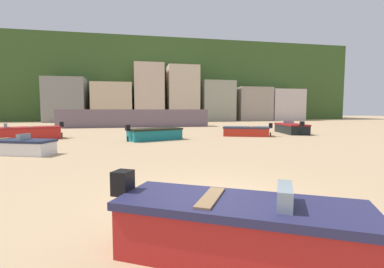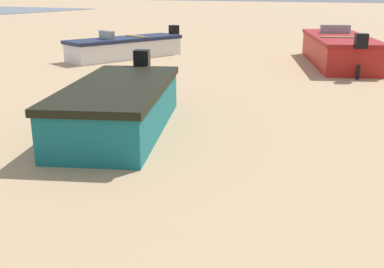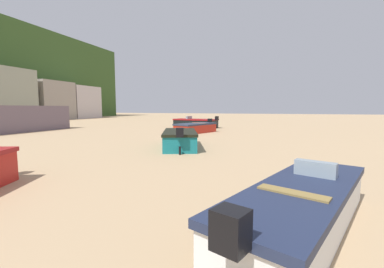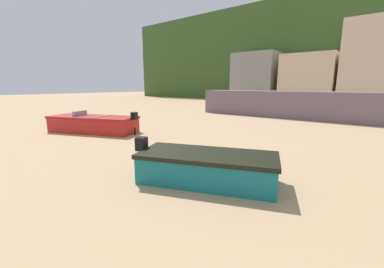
{
  "view_description": "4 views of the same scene",
  "coord_description": "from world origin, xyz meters",
  "px_view_note": "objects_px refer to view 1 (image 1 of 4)",
  "views": [
    {
      "loc": [
        -1.78,
        -6.36,
        2.21
      ],
      "look_at": [
        1.23,
        8.45,
        0.88
      ],
      "focal_mm": 26.29,
      "sensor_mm": 36.0,
      "label": 1
    },
    {
      "loc": [
        6.11,
        18.79,
        2.43
      ],
      "look_at": [
        1.1,
        16.21,
        0.66
      ],
      "focal_mm": 43.46,
      "sensor_mm": 36.0,
      "label": 2
    },
    {
      "loc": [
        -12.24,
        9.35,
        2.0
      ],
      "look_at": [
        -2.84,
        12.52,
        0.98
      ],
      "focal_mm": 23.56,
      "sensor_mm": 36.0,
      "label": 3
    },
    {
      "loc": [
        3.35,
        8.63,
        2.71
      ],
      "look_at": [
        -3.53,
        17.27,
        0.48
      ],
      "focal_mm": 22.74,
      "sensor_mm": 36.0,
      "label": 4
    }
  ],
  "objects_px": {
    "boat_red_0": "(238,229)",
    "boat_black_5": "(291,128)",
    "boat_red_1": "(21,133)",
    "boat_red_4": "(246,131)",
    "boat_white_6": "(10,146)",
    "boat_teal_3": "(155,134)"
  },
  "relations": [
    {
      "from": "boat_red_1",
      "to": "boat_black_5",
      "type": "height_order",
      "value": "boat_red_1"
    },
    {
      "from": "boat_red_1",
      "to": "boat_teal_3",
      "type": "bearing_deg",
      "value": -123.69
    },
    {
      "from": "boat_red_4",
      "to": "boat_black_5",
      "type": "height_order",
      "value": "boat_black_5"
    },
    {
      "from": "boat_red_0",
      "to": "boat_teal_3",
      "type": "height_order",
      "value": "boat_red_0"
    },
    {
      "from": "boat_white_6",
      "to": "boat_red_4",
      "type": "bearing_deg",
      "value": 134.98
    },
    {
      "from": "boat_red_0",
      "to": "boat_black_5",
      "type": "relative_size",
      "value": 0.78
    },
    {
      "from": "boat_red_1",
      "to": "boat_red_4",
      "type": "distance_m",
      "value": 17.21
    },
    {
      "from": "boat_teal_3",
      "to": "boat_black_5",
      "type": "height_order",
      "value": "boat_black_5"
    },
    {
      "from": "boat_red_1",
      "to": "boat_white_6",
      "type": "bearing_deg",
      "value": 174.62
    },
    {
      "from": "boat_red_0",
      "to": "boat_red_1",
      "type": "bearing_deg",
      "value": -123.59
    },
    {
      "from": "boat_red_0",
      "to": "boat_red_4",
      "type": "height_order",
      "value": "boat_red_0"
    },
    {
      "from": "boat_teal_3",
      "to": "boat_red_4",
      "type": "xyz_separation_m",
      "value": [
        7.68,
        1.62,
        -0.04
      ]
    },
    {
      "from": "boat_teal_3",
      "to": "boat_red_4",
      "type": "distance_m",
      "value": 7.85
    },
    {
      "from": "boat_black_5",
      "to": "boat_white_6",
      "type": "bearing_deg",
      "value": -147.73
    },
    {
      "from": "boat_red_0",
      "to": "boat_red_4",
      "type": "xyz_separation_m",
      "value": [
        7.61,
        18.21,
        -0.06
      ]
    },
    {
      "from": "boat_red_0",
      "to": "boat_red_4",
      "type": "bearing_deg",
      "value": -173.54
    },
    {
      "from": "boat_red_1",
      "to": "boat_teal_3",
      "type": "xyz_separation_m",
      "value": [
        9.52,
        -2.03,
        -0.05
      ]
    },
    {
      "from": "boat_red_0",
      "to": "boat_white_6",
      "type": "distance_m",
      "value": 13.75
    },
    {
      "from": "boat_black_5",
      "to": "boat_white_6",
      "type": "xyz_separation_m",
      "value": [
        -20.28,
        -8.38,
        -0.07
      ]
    },
    {
      "from": "boat_red_4",
      "to": "boat_white_6",
      "type": "distance_m",
      "value": 16.55
    },
    {
      "from": "boat_red_1",
      "to": "boat_red_0",
      "type": "bearing_deg",
      "value": -174.39
    },
    {
      "from": "boat_teal_3",
      "to": "boat_white_6",
      "type": "relative_size",
      "value": 0.91
    }
  ]
}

